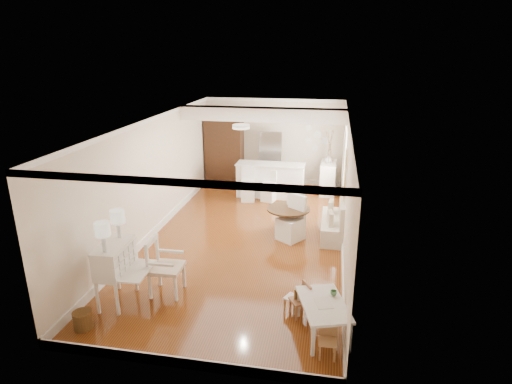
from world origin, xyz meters
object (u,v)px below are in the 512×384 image
(slip_chair_near, at_px, (291,218))
(pantry_cabinet, at_px, (224,150))
(gustavian_armchair, at_px, (166,267))
(wicker_basket, at_px, (83,320))
(breakfast_counter, at_px, (270,180))
(secretary_bureau, at_px, (116,273))
(kids_chair_c, at_px, (328,340))
(sideboard, at_px, (328,178))
(fridge, at_px, (282,160))
(bar_stool_left, at_px, (248,185))
(dining_table, at_px, (288,222))
(kids_chair_b, at_px, (293,297))
(slip_chair_far, at_px, (292,209))
(bar_stool_right, at_px, (269,186))
(kids_table, at_px, (323,318))
(kids_chair_a, at_px, (300,300))

(slip_chair_near, bearing_deg, pantry_cabinet, 157.99)
(gustavian_armchair, distance_m, slip_chair_near, 3.38)
(wicker_basket, distance_m, breakfast_counter, 7.29)
(secretary_bureau, bearing_deg, wicker_basket, -105.71)
(kids_chair_c, distance_m, sideboard, 7.63)
(fridge, bearing_deg, bar_stool_left, -116.84)
(dining_table, height_order, sideboard, sideboard)
(kids_chair_b, relative_size, pantry_cabinet, 0.22)
(slip_chair_far, distance_m, bar_stool_right, 2.04)
(kids_table, xyz_separation_m, kids_chair_c, (0.09, -0.53, 0.00))
(slip_chair_far, distance_m, pantry_cabinet, 4.28)
(kids_chair_a, height_order, fridge, fridge)
(kids_chair_c, xyz_separation_m, breakfast_counter, (-1.89, 6.97, 0.24))
(breakfast_counter, xyz_separation_m, bar_stool_left, (-0.59, -0.52, -0.02))
(secretary_bureau, relative_size, bar_stool_left, 1.14)
(secretary_bureau, xyz_separation_m, gustavian_armchair, (0.75, 0.43, -0.03))
(secretary_bureau, relative_size, fridge, 0.62)
(bar_stool_left, distance_m, sideboard, 2.58)
(slip_chair_near, relative_size, sideboard, 1.04)
(gustavian_armchair, distance_m, kids_chair_b, 2.34)
(slip_chair_far, xyz_separation_m, bar_stool_right, (-0.88, 1.84, -0.02))
(sideboard, bearing_deg, bar_stool_left, -151.83)
(secretary_bureau, bearing_deg, breakfast_counter, 70.95)
(wicker_basket, height_order, dining_table, dining_table)
(slip_chair_near, bearing_deg, sideboard, 113.17)
(pantry_cabinet, bearing_deg, bar_stool_right, -41.23)
(gustavian_armchair, distance_m, bar_stool_left, 5.25)
(gustavian_armchair, height_order, kids_table, gustavian_armchair)
(bar_stool_right, height_order, sideboard, sideboard)
(gustavian_armchair, bearing_deg, sideboard, -24.82)
(gustavian_armchair, height_order, wicker_basket, gustavian_armchair)
(kids_table, xyz_separation_m, kids_chair_b, (-0.53, 0.55, -0.02))
(secretary_bureau, xyz_separation_m, pantry_cabinet, (0.10, 7.26, 0.59))
(dining_table, distance_m, bar_stool_left, 2.69)
(secretary_bureau, xyz_separation_m, bar_stool_right, (1.81, 5.76, -0.11))
(sideboard, bearing_deg, slip_chair_far, -104.40)
(kids_chair_a, relative_size, kids_chair_c, 1.09)
(gustavian_armchair, distance_m, bar_stool_right, 5.43)
(kids_chair_b, relative_size, kids_chair_c, 0.92)
(secretary_bureau, height_order, kids_chair_c, secretary_bureau)
(kids_chair_c, bearing_deg, bar_stool_left, 109.13)
(bar_stool_right, bearing_deg, slip_chair_far, -49.98)
(secretary_bureau, bearing_deg, slip_chair_near, 46.52)
(kids_chair_a, xyz_separation_m, breakfast_counter, (-1.40, 6.03, 0.21))
(breakfast_counter, relative_size, bar_stool_left, 2.08)
(kids_table, relative_size, kids_chair_a, 1.83)
(kids_chair_c, xyz_separation_m, fridge, (-1.69, 8.02, 0.62))
(wicker_basket, distance_m, kids_chair_b, 3.45)
(bar_stool_right, bearing_deg, kids_chair_c, -59.59)
(kids_table, xyz_separation_m, dining_table, (-0.95, 3.66, 0.07))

